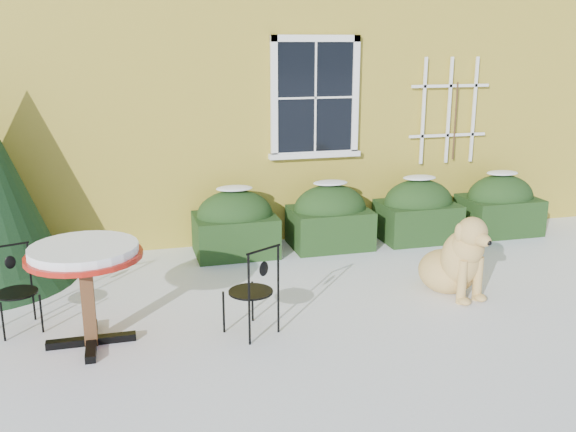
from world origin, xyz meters
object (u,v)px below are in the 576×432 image
object	(u,v)px
dog	(456,261)
patio_chair_far	(16,289)
bistro_table	(85,263)
patio_chair_near	(253,290)

from	to	relation	value
dog	patio_chair_far	bearing A→B (deg)	164.51
bistro_table	patio_chair_near	bearing A→B (deg)	-6.33
patio_chair_near	dog	bearing A→B (deg)	159.49
bistro_table	patio_chair_near	distance (m)	1.55
patio_chair_near	patio_chair_far	size ratio (longest dim) A/B	1.08
patio_chair_far	bistro_table	bearing A→B (deg)	-55.24
bistro_table	patio_chair_near	xyz separation A→B (m)	(1.50, -0.17, -0.35)
patio_chair_far	dog	bearing A→B (deg)	-21.37
bistro_table	patio_chair_far	xyz separation A→B (m)	(-0.68, 0.53, -0.38)
bistro_table	dog	distance (m)	3.87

